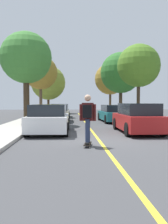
{
  "coord_description": "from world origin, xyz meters",
  "views": [
    {
      "loc": [
        -1.17,
        -9.55,
        1.54
      ],
      "look_at": [
        -0.17,
        7.32,
        0.84
      ],
      "focal_mm": 38.04,
      "sensor_mm": 36.0,
      "label": 1
    }
  ],
  "objects_px": {
    "street_tree_right_nearest": "(139,66)",
    "parked_car_left_near": "(57,113)",
    "street_tree_right_far": "(110,79)",
    "skateboard": "(88,144)",
    "street_tree_left_far": "(48,83)",
    "parked_car_right_near": "(113,114)",
    "parked_car_left_far": "(60,111)",
    "parked_car_left_nearest": "(49,119)",
    "skateboarder": "(88,116)",
    "street_tree_left_nearest": "(26,58)",
    "street_tree_right_near": "(121,73)",
    "parked_car_right_nearest": "(137,118)",
    "street_tree_left_near": "(41,73)"
  },
  "relations": [
    {
      "from": "parked_car_right_nearest",
      "to": "skateboarder",
      "type": "relative_size",
      "value": 2.5
    },
    {
      "from": "street_tree_right_far",
      "to": "skateboard",
      "type": "xyz_separation_m",
      "value": [
        -4.67,
        -22.71,
        -4.47
      ]
    },
    {
      "from": "parked_car_left_nearest",
      "to": "parked_car_left_far",
      "type": "height_order",
      "value": "parked_car_left_nearest"
    },
    {
      "from": "street_tree_right_nearest",
      "to": "street_tree_right_far",
      "type": "bearing_deg",
      "value": 90.0
    },
    {
      "from": "parked_car_left_near",
      "to": "street_tree_right_near",
      "type": "relative_size",
      "value": 0.64
    },
    {
      "from": "street_tree_right_nearest",
      "to": "skateboard",
      "type": "relative_size",
      "value": 6.77
    },
    {
      "from": "street_tree_left_far",
      "to": "street_tree_right_nearest",
      "type": "bearing_deg",
      "value": -60.66
    },
    {
      "from": "parked_car_right_nearest",
      "to": "parked_car_right_near",
      "type": "bearing_deg",
      "value": 89.99
    },
    {
      "from": "parked_car_right_near",
      "to": "street_tree_right_near",
      "type": "height_order",
      "value": "street_tree_right_near"
    },
    {
      "from": "parked_car_right_near",
      "to": "street_tree_left_far",
      "type": "bearing_deg",
      "value": 113.75
    },
    {
      "from": "street_tree_left_nearest",
      "to": "street_tree_right_near",
      "type": "height_order",
      "value": "street_tree_right_near"
    },
    {
      "from": "street_tree_left_nearest",
      "to": "street_tree_right_nearest",
      "type": "relative_size",
      "value": 1.05
    },
    {
      "from": "parked_car_left_near",
      "to": "skateboarder",
      "type": "height_order",
      "value": "skateboarder"
    },
    {
      "from": "street_tree_left_far",
      "to": "street_tree_right_far",
      "type": "height_order",
      "value": "street_tree_right_far"
    },
    {
      "from": "parked_car_left_near",
      "to": "street_tree_left_far",
      "type": "distance_m",
      "value": 14.35
    },
    {
      "from": "parked_car_right_near",
      "to": "street_tree_right_near",
      "type": "bearing_deg",
      "value": 72.76
    },
    {
      "from": "parked_car_left_near",
      "to": "street_tree_right_nearest",
      "type": "bearing_deg",
      "value": -7.89
    },
    {
      "from": "parked_car_left_near",
      "to": "parked_car_left_nearest",
      "type": "bearing_deg",
      "value": -90.0
    },
    {
      "from": "street_tree_left_far",
      "to": "street_tree_right_far",
      "type": "xyz_separation_m",
      "value": [
        8.24,
        -1.82,
        0.37
      ]
    },
    {
      "from": "parked_car_right_nearest",
      "to": "street_tree_right_nearest",
      "type": "bearing_deg",
      "value": 73.26
    },
    {
      "from": "parked_car_left_nearest",
      "to": "street_tree_right_far",
      "type": "relative_size",
      "value": 0.63
    },
    {
      "from": "skateboard",
      "to": "skateboarder",
      "type": "relative_size",
      "value": 0.51
    },
    {
      "from": "parked_car_left_far",
      "to": "street_tree_left_nearest",
      "type": "relative_size",
      "value": 0.74
    },
    {
      "from": "parked_car_left_near",
      "to": "street_tree_left_far",
      "type": "height_order",
      "value": "street_tree_left_far"
    },
    {
      "from": "parked_car_right_nearest",
      "to": "parked_car_right_near",
      "type": "relative_size",
      "value": 0.9
    },
    {
      "from": "street_tree_left_nearest",
      "to": "street_tree_right_nearest",
      "type": "distance_m",
      "value": 8.43
    },
    {
      "from": "street_tree_left_far",
      "to": "street_tree_right_near",
      "type": "relative_size",
      "value": 0.97
    },
    {
      "from": "street_tree_right_far",
      "to": "street_tree_right_near",
      "type": "bearing_deg",
      "value": -90.0
    },
    {
      "from": "parked_car_left_nearest",
      "to": "skateboarder",
      "type": "bearing_deg",
      "value": -65.99
    },
    {
      "from": "parked_car_left_near",
      "to": "street_tree_left_nearest",
      "type": "height_order",
      "value": "street_tree_left_nearest"
    },
    {
      "from": "street_tree_right_near",
      "to": "street_tree_right_far",
      "type": "distance_m",
      "value": 6.42
    },
    {
      "from": "street_tree_right_nearest",
      "to": "skateboard",
      "type": "bearing_deg",
      "value": -115.31
    },
    {
      "from": "street_tree_right_far",
      "to": "parked_car_left_nearest",
      "type": "bearing_deg",
      "value": -108.4
    },
    {
      "from": "parked_car_left_far",
      "to": "street_tree_right_nearest",
      "type": "xyz_separation_m",
      "value": [
        6.33,
        -6.57,
        3.67
      ]
    },
    {
      "from": "parked_car_left_near",
      "to": "street_tree_right_nearest",
      "type": "height_order",
      "value": "street_tree_right_nearest"
    },
    {
      "from": "street_tree_left_nearest",
      "to": "street_tree_left_far",
      "type": "xyz_separation_m",
      "value": [
        0.0,
        16.42,
        -0.32
      ]
    },
    {
      "from": "parked_car_left_nearest",
      "to": "street_tree_left_far",
      "type": "xyz_separation_m",
      "value": [
        -1.91,
        20.86,
        3.48
      ]
    },
    {
      "from": "street_tree_left_far",
      "to": "street_tree_left_nearest",
      "type": "bearing_deg",
      "value": -90.0
    },
    {
      "from": "parked_car_right_near",
      "to": "street_tree_left_far",
      "type": "xyz_separation_m",
      "value": [
        -6.33,
        14.39,
        3.53
      ]
    },
    {
      "from": "parked_car_left_near",
      "to": "parked_car_right_near",
      "type": "height_order",
      "value": "parked_car_left_near"
    },
    {
      "from": "street_tree_left_near",
      "to": "street_tree_right_nearest",
      "type": "xyz_separation_m",
      "value": [
        8.24,
        -6.22,
        -0.17
      ]
    },
    {
      "from": "skateboard",
      "to": "street_tree_right_nearest",
      "type": "bearing_deg",
      "value": 64.69
    },
    {
      "from": "parked_car_right_near",
      "to": "street_tree_right_nearest",
      "type": "relative_size",
      "value": 0.8
    },
    {
      "from": "skateboarder",
      "to": "parked_car_left_nearest",
      "type": "bearing_deg",
      "value": 114.01
    },
    {
      "from": "parked_car_left_far",
      "to": "skateboard",
      "type": "distance_m",
      "value": 16.54
    },
    {
      "from": "parked_car_left_far",
      "to": "street_tree_left_nearest",
      "type": "xyz_separation_m",
      "value": [
        -1.91,
        -8.33,
        3.84
      ]
    },
    {
      "from": "street_tree_right_nearest",
      "to": "parked_car_left_near",
      "type": "bearing_deg",
      "value": 172.11
    },
    {
      "from": "parked_car_left_far",
      "to": "parked_car_right_near",
      "type": "height_order",
      "value": "parked_car_left_far"
    },
    {
      "from": "parked_car_right_nearest",
      "to": "street_tree_right_near",
      "type": "xyz_separation_m",
      "value": [
        1.91,
        12.76,
        3.86
      ]
    },
    {
      "from": "parked_car_left_nearest",
      "to": "street_tree_right_near",
      "type": "relative_size",
      "value": 0.62
    }
  ]
}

